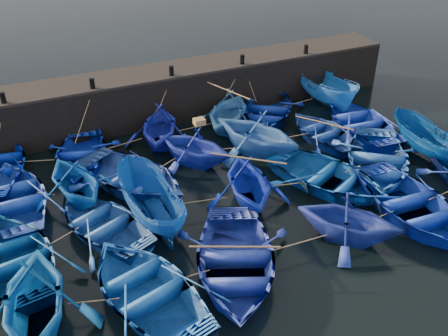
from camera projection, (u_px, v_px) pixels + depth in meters
name	position (u px, v px, depth m)	size (l,w,h in m)	color
ground	(258.00, 223.00, 19.31)	(120.00, 120.00, 0.00)	black
quay_wall	(167.00, 94.00, 26.74)	(26.00, 2.50, 2.50)	black
quay_top	(166.00, 71.00, 26.05)	(26.00, 2.50, 0.12)	black
bollard_0	(3.00, 98.00, 22.37)	(0.24, 0.24, 0.50)	black
bollard_1	(92.00, 83.00, 23.78)	(0.24, 0.24, 0.50)	black
bollard_2	(171.00, 71.00, 25.19)	(0.24, 0.24, 0.50)	black
bollard_3	(242.00, 59.00, 26.60)	(0.24, 0.24, 0.50)	black
bollard_4	(306.00, 49.00, 28.01)	(0.24, 0.24, 0.50)	black
boat_1	(80.00, 156.00, 22.64)	(3.47, 4.86, 1.01)	#0A25A1
boat_2	(159.00, 126.00, 24.03)	(3.43, 3.98, 2.09)	#16219E
boat_3	(228.00, 111.00, 25.35)	(3.55, 4.11, 2.17)	#3272C4
boat_4	(267.00, 110.00, 26.63)	(3.88, 5.42, 1.12)	navy
boat_5	(326.00, 89.00, 27.99)	(1.87, 4.96, 1.92)	blue
boat_6	(14.00, 197.00, 19.79)	(3.90, 5.46, 1.13)	#163A99
boat_7	(75.00, 180.00, 20.02)	(3.38, 3.92, 2.06)	#08499C
boat_8	(132.00, 176.00, 21.07)	(3.94, 5.51, 1.14)	#244894
boat_9	(194.00, 145.00, 22.48)	(3.26, 3.79, 1.99)	#1B2EA5
boat_10	(257.00, 132.00, 23.19)	(3.87, 4.49, 2.36)	#295EB0
boat_11	(323.00, 132.00, 24.76)	(3.15, 4.40, 0.91)	navy
boat_12	(361.00, 121.00, 25.45)	(3.96, 5.53, 1.15)	#1937C0
boat_13	(16.00, 256.00, 16.93)	(3.73, 5.22, 1.08)	navy
boat_14	(103.00, 223.00, 18.55)	(3.39, 4.74, 0.98)	#22539D
boat_15	(150.00, 203.00, 18.87)	(1.79, 4.74, 1.83)	navy
boat_16	(248.00, 182.00, 19.89)	(3.42, 3.96, 2.08)	#0C23A2
boat_17	(328.00, 177.00, 21.08)	(3.91, 5.47, 1.14)	#0D4E99
boat_18	(377.00, 160.00, 22.18)	(4.12, 5.76, 1.19)	#1E51A7
boat_19	(425.00, 141.00, 23.22)	(1.61, 4.26, 1.65)	navy
boat_20	(33.00, 299.00, 14.46)	(3.79, 4.40, 2.32)	#1162B2
boat_21	(147.00, 289.00, 15.60)	(3.91, 5.46, 1.13)	#1451A3
boat_22	(235.00, 261.00, 16.63)	(4.11, 5.74, 1.19)	navy
boat_23	(349.00, 219.00, 17.94)	(3.24, 3.76, 1.98)	navy
boat_24	(412.00, 204.00, 19.34)	(4.14, 5.79, 1.20)	#1031AE
wooden_crate	(199.00, 122.00, 21.98)	(0.48, 0.41, 0.28)	olive
mooring_ropes	(214.00, 147.00, 22.61)	(17.59, 11.77, 2.10)	tan
loose_oars	(262.00, 145.00, 21.22)	(10.38, 11.78, 1.31)	#99724C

